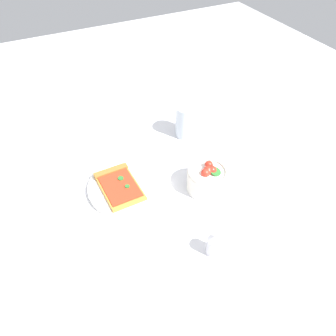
{
  "coord_description": "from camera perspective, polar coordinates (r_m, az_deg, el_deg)",
  "views": [
    {
      "loc": [
        -0.24,
        -0.67,
        0.7
      ],
      "look_at": [
        0.08,
        -0.03,
        0.03
      ],
      "focal_mm": 36.01,
      "sensor_mm": 36.0,
      "label": 1
    }
  ],
  "objects": [
    {
      "name": "ground_plane",
      "position": [
        1.0,
        -4.93,
        -1.83
      ],
      "size": [
        2.4,
        2.4,
        0.0
      ],
      "primitive_type": "plane",
      "color": "silver",
      "rests_on": "ground"
    },
    {
      "name": "plate",
      "position": [
        0.97,
        -6.49,
        -3.05
      ],
      "size": [
        0.24,
        0.24,
        0.01
      ],
      "primitive_type": "cylinder",
      "color": "white",
      "rests_on": "ground_plane"
    },
    {
      "name": "pizza_slice_main",
      "position": [
        0.96,
        -8.42,
        -2.71
      ],
      "size": [
        0.1,
        0.16,
        0.01
      ],
      "color": "gold",
      "rests_on": "plate"
    },
    {
      "name": "salad_bowl",
      "position": [
        0.94,
        6.63,
        -1.78
      ],
      "size": [
        0.11,
        0.11,
        0.08
      ],
      "color": "white",
      "rests_on": "ground_plane"
    },
    {
      "name": "soda_glass",
      "position": [
        1.12,
        3.14,
        7.73
      ],
      "size": [
        0.07,
        0.07,
        0.11
      ],
      "color": "silver",
      "rests_on": "ground_plane"
    },
    {
      "name": "paper_napkin",
      "position": [
        1.14,
        -8.48,
        4.72
      ],
      "size": [
        0.17,
        0.16,
        0.0
      ],
      "primitive_type": "cube",
      "rotation": [
        0.0,
        0.0,
        0.39
      ],
      "color": "silver",
      "rests_on": "ground_plane"
    },
    {
      "name": "pepper_shaker",
      "position": [
        0.81,
        7.72,
        -12.7
      ],
      "size": [
        0.03,
        0.03,
        0.06
      ],
      "color": "silver",
      "rests_on": "ground_plane"
    }
  ]
}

